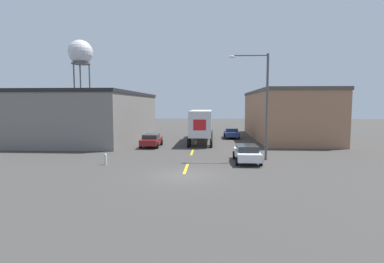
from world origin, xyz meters
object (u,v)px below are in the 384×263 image
(parked_car_right_far, at_px, (231,133))
(parked_car_right_near, at_px, (247,153))
(street_lamp, at_px, (262,99))
(fire_hydrant, at_px, (106,159))
(parked_car_left_far, at_px, (151,140))
(semi_truck, at_px, (202,123))
(water_tower, at_px, (81,54))

(parked_car_right_far, distance_m, parked_car_right_near, 17.65)
(street_lamp, relative_size, fire_hydrant, 10.09)
(parked_car_left_far, bearing_deg, fire_hydrant, -99.22)
(semi_truck, relative_size, parked_car_right_near, 2.91)
(parked_car_right_near, bearing_deg, parked_car_left_far, 138.43)
(parked_car_right_near, xyz_separation_m, water_tower, (-30.09, 37.76, 14.53))
(parked_car_right_far, bearing_deg, parked_car_right_near, -90.00)
(water_tower, bearing_deg, parked_car_right_near, -51.45)
(parked_car_right_near, distance_m, fire_hydrant, 11.32)
(water_tower, xyz_separation_m, fire_hydrant, (18.90, -39.44, -14.86))
(semi_truck, xyz_separation_m, parked_car_left_far, (-5.47, -5.22, -1.59))
(water_tower, distance_m, street_lamp, 49.28)
(parked_car_right_near, xyz_separation_m, street_lamp, (1.36, 1.17, 4.44))
(parked_car_right_near, xyz_separation_m, fire_hydrant, (-11.19, -1.68, -0.32))
(parked_car_right_far, height_order, street_lamp, street_lamp)
(parked_car_right_near, bearing_deg, water_tower, 128.55)
(semi_truck, bearing_deg, fire_hydrant, -114.38)
(semi_truck, bearing_deg, parked_car_right_near, -72.97)
(fire_hydrant, bearing_deg, parked_car_right_far, 59.95)
(semi_truck, height_order, street_lamp, street_lamp)
(semi_truck, distance_m, fire_hydrant, 17.05)
(street_lamp, bearing_deg, parked_car_left_far, 146.23)
(water_tower, height_order, street_lamp, water_tower)
(parked_car_left_far, xyz_separation_m, parked_car_right_near, (9.54, -8.46, 0.00))
(parked_car_left_far, bearing_deg, water_tower, 125.04)
(water_tower, bearing_deg, parked_car_left_far, -54.96)
(parked_car_right_near, height_order, fire_hydrant, parked_car_right_near)
(parked_car_right_near, relative_size, fire_hydrant, 5.00)
(water_tower, height_order, fire_hydrant, water_tower)
(semi_truck, height_order, water_tower, water_tower)
(parked_car_left_far, height_order, street_lamp, street_lamp)
(semi_truck, relative_size, fire_hydrant, 14.55)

